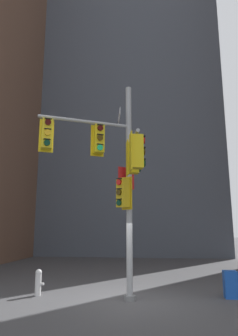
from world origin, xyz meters
name	(u,v)px	position (x,y,z in m)	size (l,w,h in m)	color
ground	(130,301)	(0.00, 0.00, 0.00)	(120.00, 120.00, 0.00)	#474749
building_mid_block	(129,36)	(-1.74, 22.21, 25.52)	(17.23, 17.23, 51.05)	#4C5460
signal_pole_assembly	(114,166)	(-0.45, -0.65, 4.40)	(3.60, 2.70, 7.53)	#9EA0A3
fire_hydrant	(38,282)	(-3.29, 0.33, 0.47)	(0.33, 0.23, 0.89)	silver
newspaper_box	(231,284)	(3.40, 0.68, 0.45)	(0.45, 0.36, 0.90)	#194CB2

